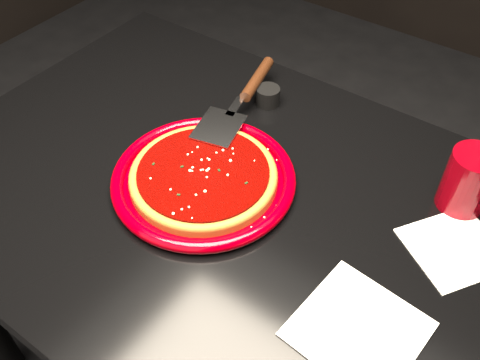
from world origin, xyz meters
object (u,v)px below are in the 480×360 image
at_px(table, 239,309).
at_px(pizza_server, 241,100).
at_px(ramekin, 268,96).
at_px(plate, 204,179).
at_px(cup, 468,181).

bearing_deg(table, pizza_server, 125.06).
relative_size(table, ramekin, 23.64).
bearing_deg(plate, table, 5.74).
xyz_separation_m(plate, pizza_server, (-0.06, 0.20, 0.03)).
bearing_deg(plate, ramekin, 97.98).
xyz_separation_m(cup, ramekin, (-0.44, 0.04, -0.04)).
bearing_deg(plate, pizza_server, 106.61).
distance_m(table, ramekin, 0.49).
xyz_separation_m(table, ramekin, (-0.11, 0.26, 0.39)).
bearing_deg(table, plate, -174.26).
height_order(table, pizza_server, pizza_server).
xyz_separation_m(table, cup, (0.32, 0.22, 0.43)).
height_order(pizza_server, cup, cup).
relative_size(plate, ramekin, 6.63).
bearing_deg(ramekin, cup, -5.78).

